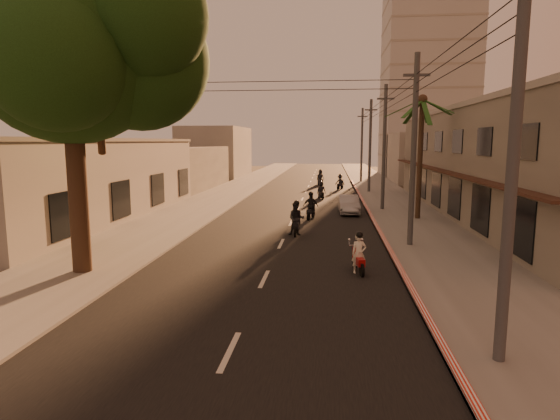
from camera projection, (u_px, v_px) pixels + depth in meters
The scene contains 21 objects.
ground at pixel (256, 297), 15.18m from camera, with size 160.00×160.00×0.00m, color #383023.
road at pixel (298, 209), 34.85m from camera, with size 10.00×140.00×0.02m, color black.
sidewalk_right at pixel (400, 210), 34.06m from camera, with size 5.00×140.00×0.12m, color slate.
sidewalk_left at pixel (200, 207), 35.62m from camera, with size 5.00×140.00×0.12m, color slate.
curb_stripe at pixel (373, 220), 29.39m from camera, with size 0.20×60.00×0.20m, color red.
shophouse_row at pixel (506, 162), 30.90m from camera, with size 8.80×34.20×7.30m.
left_building at pixel (75, 179), 30.03m from camera, with size 8.20×24.20×5.20m.
distant_tower at pixel (427, 78), 66.56m from camera, with size 12.10×12.10×28.00m.
broadleaf_tree at pixel (81, 44), 16.74m from camera, with size 9.60×8.70×12.10m.
palm_tree at pixel (422, 107), 29.04m from camera, with size 5.00×5.00×8.20m.
utility_poles at pixel (385, 120), 33.25m from camera, with size 1.20×48.26×9.00m.
filler_right at pixel (425, 158), 57.55m from camera, with size 8.00×14.00×6.00m, color #A59F95.
filler_left_near at pixel (176, 168), 49.76m from camera, with size 8.00×14.00×4.40m, color #A59F95.
filler_left_far at pixel (216, 152), 67.28m from camera, with size 8.00×14.00×7.00m, color #A59F95.
scooter_red at pixel (359, 255), 17.85m from camera, with size 0.76×1.66×1.64m.
scooter_mid_a at pixel (296, 220), 25.06m from camera, with size 0.90×1.93×1.90m.
scooter_mid_b at pixel (311, 207), 30.18m from camera, with size 1.17×1.83×1.82m.
scooter_far_a at pixel (321, 191), 40.86m from camera, with size 1.01×1.61×1.61m.
scooter_far_b at pixel (340, 182), 48.90m from camera, with size 1.40×1.57×1.63m.
parked_car at pixel (349, 205), 32.64m from camera, with size 1.47×3.90×1.27m, color #9A9CA2.
scooter_far_c at pixel (320, 178), 53.62m from camera, with size 1.15×1.81×1.83m.
Camera 1 is at (2.32, -14.43, 5.02)m, focal length 30.00 mm.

